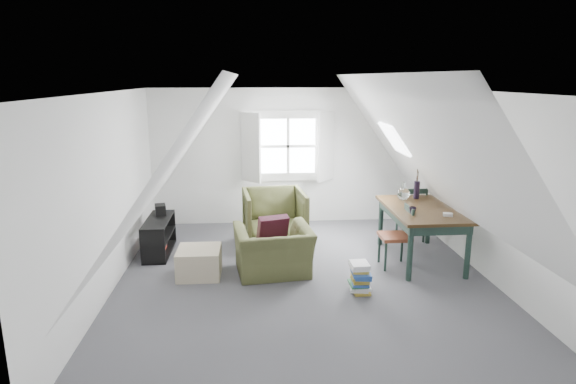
{
  "coord_description": "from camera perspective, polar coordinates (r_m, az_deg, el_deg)",
  "views": [
    {
      "loc": [
        -0.71,
        -6.02,
        2.68
      ],
      "look_at": [
        -0.17,
        0.6,
        1.09
      ],
      "focal_mm": 30.0,
      "sensor_mm": 36.0,
      "label": 1
    }
  ],
  "objects": [
    {
      "name": "dormer_window",
      "position": [
        8.81,
        0.02,
        5.42
      ],
      "size": [
        1.71,
        0.35,
        1.3
      ],
      "color": "white",
      "rests_on": "wall_back"
    },
    {
      "name": "electronics_box",
      "position": [
        7.92,
        -14.88,
        -2.07
      ],
      "size": [
        0.21,
        0.25,
        0.18
      ],
      "primitive_type": "cube",
      "rotation": [
        0.0,
        0.0,
        0.23
      ],
      "color": "black",
      "rests_on": "media_shelf"
    },
    {
      "name": "dining_table",
      "position": [
        7.36,
        15.56,
        -2.62
      ],
      "size": [
        0.98,
        1.63,
        0.81
      ],
      "rotation": [
        0.0,
        0.0,
        0.02
      ],
      "color": "#311F0D",
      "rests_on": "floor"
    },
    {
      "name": "dining_chair_near",
      "position": [
        7.11,
        12.82,
        -5.04
      ],
      "size": [
        0.42,
        0.42,
        0.9
      ],
      "rotation": [
        0.0,
        0.0,
        -1.92
      ],
      "color": "brown",
      "rests_on": "floor"
    },
    {
      "name": "wall_left",
      "position": [
        6.45,
        -20.65,
        -0.25
      ],
      "size": [
        0.0,
        5.5,
        5.5
      ],
      "primitive_type": "plane",
      "rotation": [
        1.57,
        0.0,
        1.57
      ],
      "color": "white",
      "rests_on": "ground"
    },
    {
      "name": "floor",
      "position": [
        6.63,
        1.93,
        -10.4
      ],
      "size": [
        5.5,
        5.5,
        0.0
      ],
      "primitive_type": "plane",
      "color": "#4E4E53",
      "rests_on": "ground"
    },
    {
      "name": "skylight",
      "position": [
        7.72,
        12.48,
        6.17
      ],
      "size": [
        0.35,
        0.75,
        0.47
      ],
      "primitive_type": "cube",
      "rotation": [
        0.0,
        0.95,
        0.0
      ],
      "color": "white",
      "rests_on": "slope_right"
    },
    {
      "name": "ceiling",
      "position": [
        6.07,
        2.12,
        11.74
      ],
      "size": [
        5.5,
        5.5,
        0.0
      ],
      "primitive_type": "plane",
      "rotation": [
        3.14,
        0.0,
        0.0
      ],
      "color": "white",
      "rests_on": "wall_back"
    },
    {
      "name": "media_shelf",
      "position": [
        7.76,
        -15.08,
        -5.31
      ],
      "size": [
        0.36,
        1.07,
        0.55
      ],
      "rotation": [
        0.0,
        0.0,
        -0.06
      ],
      "color": "black",
      "rests_on": "floor"
    },
    {
      "name": "armchair_far",
      "position": [
        8.01,
        -1.6,
        -6.11
      ],
      "size": [
        1.06,
        1.08,
        0.91
      ],
      "primitive_type": "imported",
      "rotation": [
        0.0,
        0.0,
        0.09
      ],
      "color": "#4A4E29",
      "rests_on": "floor"
    },
    {
      "name": "armchair_near",
      "position": [
        6.85,
        -1.73,
        -9.6
      ],
      "size": [
        1.13,
        1.02,
        0.67
      ],
      "primitive_type": "imported",
      "rotation": [
        0.0,
        0.0,
        3.27
      ],
      "color": "#4A4E29",
      "rests_on": "floor"
    },
    {
      "name": "wall_back",
      "position": [
        8.92,
        -0.02,
        4.21
      ],
      "size": [
        5.0,
        0.0,
        5.0
      ],
      "primitive_type": "plane",
      "rotation": [
        1.57,
        0.0,
        0.0
      ],
      "color": "white",
      "rests_on": "ground"
    },
    {
      "name": "ottoman",
      "position": [
        6.81,
        -10.47,
        -8.18
      ],
      "size": [
        0.59,
        0.59,
        0.39
      ],
      "primitive_type": "cube",
      "rotation": [
        0.0,
        0.0,
        -0.01
      ],
      "color": "#B6A88B",
      "rests_on": "floor"
    },
    {
      "name": "dining_chair_far",
      "position": [
        8.3,
        14.46,
        -2.33
      ],
      "size": [
        0.44,
        0.44,
        0.93
      ],
      "rotation": [
        0.0,
        0.0,
        3.09
      ],
      "color": "brown",
      "rests_on": "floor"
    },
    {
      "name": "slope_right",
      "position": [
        6.5,
        15.82,
        4.93
      ],
      "size": [
        3.19,
        5.5,
        4.48
      ],
      "primitive_type": "plane",
      "rotation": [
        0.0,
        -2.19,
        0.0
      ],
      "color": "white",
      "rests_on": "wall_right"
    },
    {
      "name": "wall_front",
      "position": [
        3.64,
        7.07,
        -9.76
      ],
      "size": [
        5.0,
        0.0,
        5.0
      ],
      "primitive_type": "plane",
      "rotation": [
        -1.57,
        0.0,
        0.0
      ],
      "color": "white",
      "rests_on": "ground"
    },
    {
      "name": "cup",
      "position": [
        6.98,
        14.52,
        -2.51
      ],
      "size": [
        0.13,
        0.13,
        0.1
      ],
      "primitive_type": "imported",
      "rotation": [
        0.0,
        0.0,
        0.26
      ],
      "color": "black",
      "rests_on": "dining_table"
    },
    {
      "name": "wall_right",
      "position": [
        6.97,
        22.88,
        0.54
      ],
      "size": [
        0.0,
        5.5,
        5.5
      ],
      "primitive_type": "plane",
      "rotation": [
        1.57,
        0.0,
        -1.57
      ],
      "color": "white",
      "rests_on": "ground"
    },
    {
      "name": "vase_twigs",
      "position": [
        7.83,
        15.01,
        0.35
      ],
      "size": [
        0.09,
        0.1,
        0.69
      ],
      "rotation": [
        0.0,
        0.0,
        -0.33
      ],
      "color": "black",
      "rests_on": "dining_table"
    },
    {
      "name": "slope_left",
      "position": [
        6.15,
        -12.49,
        4.67
      ],
      "size": [
        3.19,
        5.5,
        4.48
      ],
      "primitive_type": "plane",
      "rotation": [
        0.0,
        2.19,
        0.0
      ],
      "color": "white",
      "rests_on": "wall_left"
    },
    {
      "name": "paper_box",
      "position": [
        7.0,
        18.41,
        -2.55
      ],
      "size": [
        0.15,
        0.12,
        0.04
      ],
      "primitive_type": "cube",
      "rotation": [
        0.0,
        0.0,
        -0.32
      ],
      "color": "white",
      "rests_on": "dining_table"
    },
    {
      "name": "throw_pillow",
      "position": [
        6.78,
        -1.83,
        -4.52
      ],
      "size": [
        0.48,
        0.36,
        0.44
      ],
      "primitive_type": "cube",
      "rotation": [
        0.31,
        0.0,
        0.29
      ],
      "color": "#3C101F",
      "rests_on": "armchair_near"
    },
    {
      "name": "demijohn",
      "position": [
        7.67,
        13.48,
        -0.14
      ],
      "size": [
        0.2,
        0.2,
        0.28
      ],
      "rotation": [
        0.0,
        0.0,
        -0.09
      ],
      "color": "silver",
      "rests_on": "dining_table"
    },
    {
      "name": "magazine_stack",
      "position": [
        6.28,
        8.55,
        -10.0
      ],
      "size": [
        0.29,
        0.35,
        0.39
      ],
      "rotation": [
        0.0,
        0.0,
        0.26
      ],
      "color": "#B29933",
      "rests_on": "floor"
    }
  ]
}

